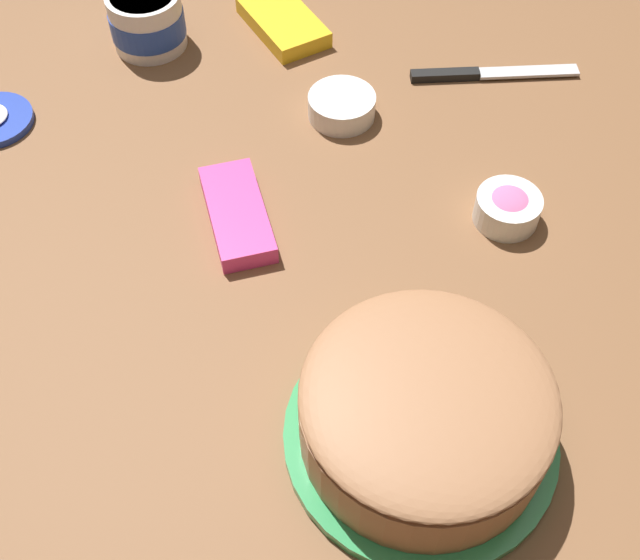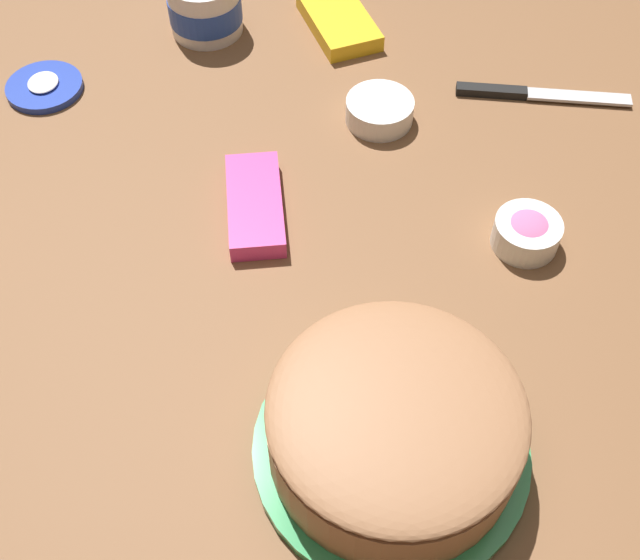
# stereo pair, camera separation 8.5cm
# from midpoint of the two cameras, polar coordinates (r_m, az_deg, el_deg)

# --- Properties ---
(ground_plane) EXTENTS (1.54, 1.54, 0.00)m
(ground_plane) POSITION_cam_midpoint_polar(r_m,az_deg,el_deg) (0.94, -5.82, 2.99)
(ground_plane) COLOR brown
(frosted_cake) EXTENTS (0.27, 0.27, 0.10)m
(frosted_cake) POSITION_cam_midpoint_polar(r_m,az_deg,el_deg) (0.75, 4.30, -9.99)
(frosted_cake) COLOR #339351
(frosted_cake) RESTS_ON ground_plane
(frosting_tub) EXTENTS (0.11, 0.11, 0.08)m
(frosting_tub) POSITION_cam_midpoint_polar(r_m,az_deg,el_deg) (1.21, -14.45, 17.63)
(frosting_tub) COLOR white
(frosting_tub) RESTS_ON ground_plane
(spreading_knife) EXTENTS (0.06, 0.24, 0.01)m
(spreading_knife) POSITION_cam_midpoint_polar(r_m,az_deg,el_deg) (1.15, 9.29, 14.35)
(spreading_knife) COLOR silver
(spreading_knife) RESTS_ON ground_plane
(sprinkle_bowl_pink) EXTENTS (0.08, 0.08, 0.04)m
(sprinkle_bowl_pink) POSITION_cam_midpoint_polar(r_m,az_deg,el_deg) (0.95, 10.92, 5.02)
(sprinkle_bowl_pink) COLOR white
(sprinkle_bowl_pink) RESTS_ON ground_plane
(sprinkle_bowl_blue) EXTENTS (0.09, 0.09, 0.03)m
(sprinkle_bowl_blue) POSITION_cam_midpoint_polar(r_m,az_deg,el_deg) (1.07, -0.74, 12.32)
(sprinkle_bowl_blue) COLOR white
(sprinkle_bowl_blue) RESTS_ON ground_plane
(candy_box_lower) EXTENTS (0.17, 0.12, 0.02)m
(candy_box_lower) POSITION_cam_midpoint_polar(r_m,az_deg,el_deg) (1.23, -4.76, 17.92)
(candy_box_lower) COLOR yellow
(candy_box_lower) RESTS_ON ground_plane
(candy_box_upper) EXTENTS (0.15, 0.07, 0.02)m
(candy_box_upper) POSITION_cam_midpoint_polar(r_m,az_deg,el_deg) (0.95, -8.55, 4.58)
(candy_box_upper) COLOR #E53D8E
(candy_box_upper) RESTS_ON ground_plane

